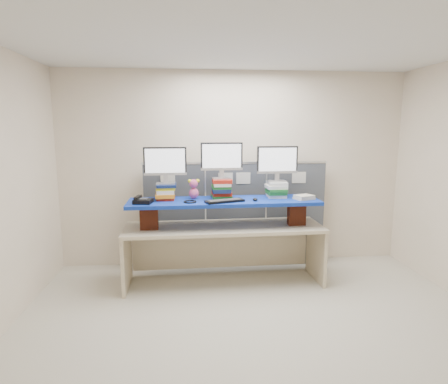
{
  "coord_description": "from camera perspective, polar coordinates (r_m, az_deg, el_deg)",
  "views": [
    {
      "loc": [
        -0.66,
        -3.4,
        1.99
      ],
      "look_at": [
        -0.22,
        1.2,
        1.2
      ],
      "focal_mm": 30.0,
      "sensor_mm": 36.0,
      "label": 1
    }
  ],
  "objects": [
    {
      "name": "desk_phone",
      "position": [
        4.59,
        -12.32,
        -1.29
      ],
      "size": [
        0.24,
        0.22,
        0.09
      ],
      "rotation": [
        0.0,
        0.0,
        -0.18
      ],
      "color": "black",
      "rests_on": "blue_board"
    },
    {
      "name": "mouse",
      "position": [
        4.66,
        4.77,
        -1.13
      ],
      "size": [
        0.07,
        0.11,
        0.03
      ],
      "primitive_type": "ellipsoid",
      "rotation": [
        0.0,
        0.0,
        0.06
      ],
      "color": "black",
      "rests_on": "blue_board"
    },
    {
      "name": "book_stack_right",
      "position": [
        4.94,
        7.97,
        0.41
      ],
      "size": [
        0.26,
        0.3,
        0.2
      ],
      "color": "silver",
      "rests_on": "blue_board"
    },
    {
      "name": "brick_pier_left",
      "position": [
        4.69,
        -11.35,
        -3.83
      ],
      "size": [
        0.22,
        0.12,
        0.3
      ],
      "primitive_type": "cube",
      "rotation": [
        0.0,
        0.0,
        0.02
      ],
      "color": "maroon",
      "rests_on": "desk"
    },
    {
      "name": "monitor_center",
      "position": [
        4.75,
        -0.36,
        5.16
      ],
      "size": [
        0.53,
        0.15,
        0.46
      ],
      "rotation": [
        0.0,
        0.0,
        0.02
      ],
      "color": "#AEAEB3",
      "rests_on": "book_stack_center"
    },
    {
      "name": "headset",
      "position": [
        4.56,
        -5.2,
        -1.48
      ],
      "size": [
        0.19,
        0.19,
        0.02
      ],
      "primitive_type": "torus",
      "rotation": [
        0.0,
        0.0,
        -0.21
      ],
      "color": "black",
      "rests_on": "blue_board"
    },
    {
      "name": "keyboard",
      "position": [
        4.56,
        0.1,
        -1.37
      ],
      "size": [
        0.51,
        0.31,
        0.03
      ],
      "rotation": [
        0.0,
        0.0,
        0.33
      ],
      "color": "black",
      "rests_on": "blue_board"
    },
    {
      "name": "binder_stack",
      "position": [
        4.84,
        12.11,
        -0.79
      ],
      "size": [
        0.28,
        0.25,
        0.05
      ],
      "rotation": [
        0.0,
        0.0,
        0.4
      ],
      "color": "beige",
      "rests_on": "blue_board"
    },
    {
      "name": "monitor_left",
      "position": [
        4.73,
        -8.95,
        4.38
      ],
      "size": [
        0.53,
        0.15,
        0.46
      ],
      "rotation": [
        0.0,
        0.0,
        0.02
      ],
      "color": "#AEAEB3",
      "rests_on": "book_stack_left"
    },
    {
      "name": "monitor_right",
      "position": [
        4.89,
        8.12,
        4.6
      ],
      "size": [
        0.53,
        0.15,
        0.46
      ],
      "rotation": [
        0.0,
        0.0,
        0.02
      ],
      "color": "#AEAEB3",
      "rests_on": "book_stack_right"
    },
    {
      "name": "desk",
      "position": [
        4.83,
        0.0,
        -6.96
      ],
      "size": [
        2.52,
        0.78,
        0.76
      ],
      "rotation": [
        0.0,
        0.0,
        0.02
      ],
      "color": "beige",
      "rests_on": "ground"
    },
    {
      "name": "room",
      "position": [
        3.52,
        5.52,
        -0.06
      ],
      "size": [
        5.0,
        4.0,
        2.8
      ],
      "color": "beige",
      "rests_on": "ground"
    },
    {
      "name": "plush_toy",
      "position": [
        4.77,
        -4.62,
        0.5
      ],
      "size": [
        0.15,
        0.11,
        0.25
      ],
      "rotation": [
        0.0,
        0.0,
        -0.36
      ],
      "color": "#D14F7F",
      "rests_on": "blue_board"
    },
    {
      "name": "blue_board",
      "position": [
        4.71,
        0.0,
        -1.46
      ],
      "size": [
        2.4,
        0.64,
        0.04
      ],
      "primitive_type": "cube",
      "rotation": [
        0.0,
        0.0,
        0.02
      ],
      "color": "navy",
      "rests_on": "brick_pier_left"
    },
    {
      "name": "brick_pier_right",
      "position": [
        4.89,
        10.99,
        -3.25
      ],
      "size": [
        0.22,
        0.12,
        0.3
      ],
      "primitive_type": "cube",
      "rotation": [
        0.0,
        0.0,
        0.02
      ],
      "color": "maroon",
      "rests_on": "desk"
    },
    {
      "name": "book_stack_center",
      "position": [
        4.8,
        -0.37,
        0.56
      ],
      "size": [
        0.26,
        0.31,
        0.25
      ],
      "color": "#1C6924",
      "rests_on": "blue_board"
    },
    {
      "name": "cubicle_partition",
      "position": [
        5.36,
        1.8,
        -3.48
      ],
      "size": [
        2.6,
        0.06,
        1.53
      ],
      "color": "#3F434A",
      "rests_on": "ground"
    },
    {
      "name": "book_stack_left",
      "position": [
        4.78,
        -8.86,
        0.07
      ],
      "size": [
        0.27,
        0.32,
        0.2
      ],
      "color": "#AA2013",
      "rests_on": "blue_board"
    }
  ]
}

